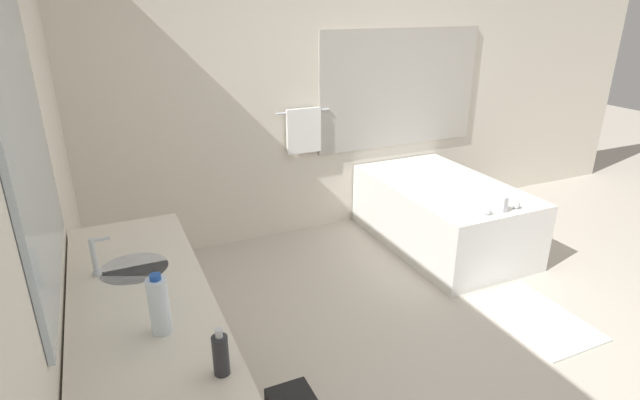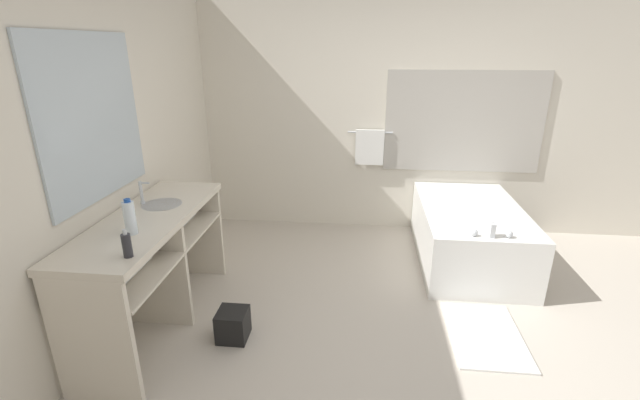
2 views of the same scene
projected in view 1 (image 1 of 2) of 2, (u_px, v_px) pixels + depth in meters
ground_plane at (484, 357)px, 3.08m from camera, size 16.00×16.00×0.00m
wall_back_with_blinds at (333, 85)px, 4.48m from camera, size 7.40×0.13×2.70m
wall_left_with_mirror at (28, 217)px, 1.73m from camera, size 0.08×7.40×2.70m
vanity_counter at (148, 340)px, 2.19m from camera, size 0.56×1.63×0.91m
sink_faucet at (95, 258)px, 2.20m from camera, size 0.09×0.04×0.18m
bathtub at (442, 211)px, 4.43m from camera, size 0.96×1.57×0.70m
water_bottle_1 at (159, 305)px, 1.81m from camera, size 0.07×0.07×0.24m
soap_dispenser at (221, 354)px, 1.62m from camera, size 0.05×0.05×0.17m
bath_mat at (535, 318)px, 3.46m from camera, size 0.53×0.79×0.02m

